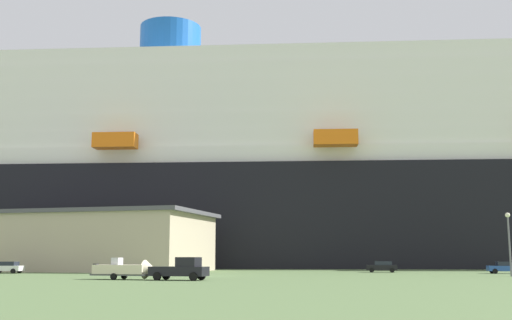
# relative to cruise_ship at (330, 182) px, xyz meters

# --- Properties ---
(ground_plane) EXTENTS (600.00, 600.00, 0.00)m
(ground_plane) POSITION_rel_cruise_ship_xyz_m (-11.02, -29.70, -18.00)
(ground_plane) COLOR #567042
(cruise_ship) EXTENTS (281.52, 63.60, 61.50)m
(cruise_ship) POSITION_rel_cruise_ship_xyz_m (0.00, 0.00, 0.00)
(cruise_ship) COLOR black
(cruise_ship) RESTS_ON ground_plane
(terminal_building) EXTENTS (45.76, 24.28, 9.17)m
(terminal_building) POSITION_rel_cruise_ship_xyz_m (-39.69, -38.10, -13.39)
(terminal_building) COLOR #B7A88C
(terminal_building) RESTS_ON ground_plane
(pickup_truck) EXTENTS (5.82, 2.87, 2.20)m
(pickup_truck) POSITION_rel_cruise_ship_xyz_m (-11.08, -72.43, -16.95)
(pickup_truck) COLOR black
(pickup_truck) RESTS_ON ground_plane
(small_boat_on_trailer) EXTENTS (7.70, 2.83, 2.15)m
(small_boat_on_trailer) POSITION_rel_cruise_ship_xyz_m (-16.76, -71.66, -17.04)
(small_boat_on_trailer) COLOR #595960
(small_boat_on_trailer) RESTS_ON ground_plane
(street_lamp) EXTENTS (0.56, 0.56, 7.30)m
(street_lamp) POSITION_rel_cruise_ship_xyz_m (23.02, -55.35, -13.18)
(street_lamp) COLOR slate
(street_lamp) RESTS_ON ground_plane
(parked_car_black_coupe) EXTENTS (4.37, 2.21, 1.58)m
(parked_car_black_coupe) POSITION_rel_cruise_ship_xyz_m (9.10, -39.33, -17.17)
(parked_car_black_coupe) COLOR black
(parked_car_black_coupe) RESTS_ON ground_plane
(parked_car_white_van) EXTENTS (4.49, 2.26, 1.58)m
(parked_car_white_van) POSITION_rel_cruise_ship_xyz_m (-41.27, -53.03, -17.17)
(parked_car_white_van) COLOR white
(parked_car_white_van) RESTS_ON ground_plane
(parked_car_blue_suv) EXTENTS (4.41, 2.10, 1.58)m
(parked_car_blue_suv) POSITION_rel_cruise_ship_xyz_m (25.07, -43.07, -17.17)
(parked_car_blue_suv) COLOR #264C99
(parked_car_blue_suv) RESTS_ON ground_plane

